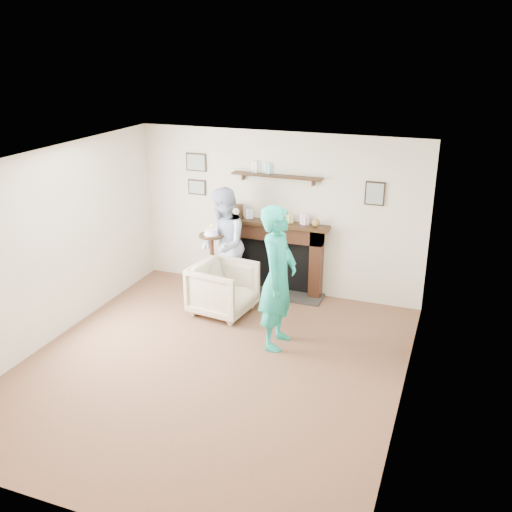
# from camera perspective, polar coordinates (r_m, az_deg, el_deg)

# --- Properties ---
(ground) EXTENTS (5.00, 5.00, 0.00)m
(ground) POSITION_cam_1_polar(r_m,az_deg,el_deg) (7.11, -4.48, -10.90)
(ground) COLOR brown
(ground) RESTS_ON ground
(room_shell) EXTENTS (4.54, 5.02, 2.52)m
(room_shell) POSITION_cam_1_polar(r_m,az_deg,el_deg) (7.01, -2.50, 3.28)
(room_shell) COLOR beige
(room_shell) RESTS_ON ground
(armchair) EXTENTS (0.92, 0.90, 0.75)m
(armchair) POSITION_cam_1_polar(r_m,az_deg,el_deg) (8.40, -3.25, -5.62)
(armchair) COLOR #C2B590
(armchair) RESTS_ON ground
(man) EXTENTS (0.94, 1.03, 1.73)m
(man) POSITION_cam_1_polar(r_m,az_deg,el_deg) (8.87, -3.22, -4.15)
(man) COLOR #ADBBD8
(man) RESTS_ON ground
(woman) EXTENTS (0.45, 0.68, 1.87)m
(woman) POSITION_cam_1_polar(r_m,az_deg,el_deg) (7.57, 2.11, -8.75)
(woman) COLOR #20B5A0
(woman) RESTS_ON ground
(pedestal_table) EXTENTS (0.37, 0.37, 1.19)m
(pedestal_table) POSITION_cam_1_polar(r_m,az_deg,el_deg) (8.57, -4.43, 0.22)
(pedestal_table) COLOR black
(pedestal_table) RESTS_ON ground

